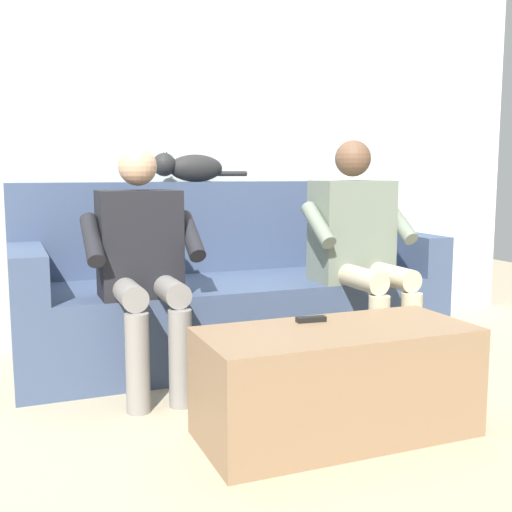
% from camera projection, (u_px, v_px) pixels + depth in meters
% --- Properties ---
extents(ground_plane, '(8.00, 8.00, 0.00)m').
position_uv_depth(ground_plane, '(285.00, 395.00, 2.80)').
color(ground_plane, tan).
extents(back_wall, '(4.41, 0.06, 2.46)m').
position_uv_depth(back_wall, '(204.00, 130.00, 3.72)').
color(back_wall, silver).
rests_on(back_wall, ground).
extents(couch, '(2.24, 0.80, 0.93)m').
position_uv_depth(couch, '(230.00, 297.00, 3.43)').
color(couch, '#3D4C6B').
rests_on(couch, ground).
extents(coffee_table, '(1.02, 0.46, 0.41)m').
position_uv_depth(coffee_table, '(336.00, 382.00, 2.35)').
color(coffee_table, '#8C6B4C').
rests_on(coffee_table, ground).
extents(person_left_seated, '(0.55, 0.59, 1.14)m').
position_uv_depth(person_left_seated, '(359.00, 240.00, 3.22)').
color(person_left_seated, slate).
rests_on(person_left_seated, ground).
extents(person_right_seated, '(0.51, 0.52, 1.09)m').
position_uv_depth(person_right_seated, '(143.00, 256.00, 2.81)').
color(person_right_seated, black).
rests_on(person_right_seated, ground).
extents(cat_on_backrest, '(0.55, 0.13, 0.17)m').
position_uv_depth(cat_on_backrest, '(188.00, 167.00, 3.53)').
color(cat_on_backrest, black).
rests_on(cat_on_backrest, couch).
extents(remote_black, '(0.12, 0.05, 0.02)m').
position_uv_depth(remote_black, '(311.00, 319.00, 2.42)').
color(remote_black, black).
rests_on(remote_black, coffee_table).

